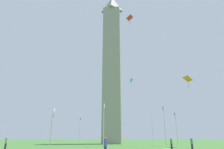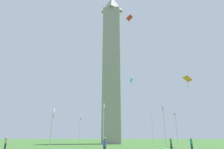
% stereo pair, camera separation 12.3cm
% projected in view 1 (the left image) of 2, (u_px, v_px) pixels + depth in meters
% --- Properties ---
extents(ground_plane, '(260.00, 260.00, 0.00)m').
position_uv_depth(ground_plane, '(112.00, 144.00, 50.39)').
color(ground_plane, '#3D6B2D').
extents(obelisk_monument, '(4.99, 4.99, 45.34)m').
position_uv_depth(obelisk_monument, '(112.00, 62.00, 57.28)').
color(obelisk_monument, gray).
rests_on(obelisk_monument, ground).
extents(flagpole_n, '(1.12, 0.14, 7.90)m').
position_uv_depth(flagpole_n, '(116.00, 129.00, 67.53)').
color(flagpole_n, silver).
rests_on(flagpole_n, ground).
extents(flagpole_ne, '(1.12, 0.14, 7.90)m').
position_uv_depth(flagpole_ne, '(80.00, 129.00, 63.93)').
color(flagpole_ne, silver).
rests_on(flagpole_ne, ground).
extents(flagpole_e, '(1.12, 0.14, 7.90)m').
position_uv_depth(flagpole_e, '(51.00, 127.00, 53.21)').
color(flagpole_e, silver).
rests_on(flagpole_e, ground).
extents(flagpole_se, '(1.12, 0.14, 7.90)m').
position_uv_depth(flagpole_se, '(52.00, 124.00, 41.64)').
color(flagpole_se, silver).
rests_on(flagpole_se, ground).
extents(flagpole_s, '(1.12, 0.14, 7.90)m').
position_uv_depth(flagpole_s, '(104.00, 122.00, 36.00)').
color(flagpole_s, silver).
rests_on(flagpole_s, ground).
extents(flagpole_sw, '(1.12, 0.14, 7.90)m').
position_uv_depth(flagpole_sw, '(164.00, 123.00, 39.59)').
color(flagpole_sw, silver).
rests_on(flagpole_sw, ground).
extents(flagpole_w, '(1.12, 0.14, 7.90)m').
position_uv_depth(flagpole_w, '(176.00, 126.00, 50.31)').
color(flagpole_w, silver).
rests_on(flagpole_w, ground).
extents(flagpole_nw, '(1.12, 0.14, 7.90)m').
position_uv_depth(flagpole_nw, '(152.00, 128.00, 61.88)').
color(flagpole_nw, silver).
rests_on(flagpole_nw, ground).
extents(person_green_shirt, '(0.32, 0.32, 1.59)m').
position_uv_depth(person_green_shirt, '(171.00, 144.00, 28.81)').
color(person_green_shirt, '#2D2D38').
rests_on(person_green_shirt, ground).
extents(person_teal_shirt, '(0.32, 0.32, 1.68)m').
position_uv_depth(person_teal_shirt, '(192.00, 144.00, 27.61)').
color(person_teal_shirt, '#2D2D38').
rests_on(person_teal_shirt, ground).
extents(person_gray_shirt, '(0.32, 0.32, 1.77)m').
position_uv_depth(person_gray_shirt, '(6.00, 143.00, 29.35)').
color(person_gray_shirt, '#2D2D38').
rests_on(person_gray_shirt, ground).
extents(person_blue_shirt, '(0.32, 0.32, 1.70)m').
position_uv_depth(person_blue_shirt, '(105.00, 146.00, 20.07)').
color(person_blue_shirt, '#2D2D38').
rests_on(person_blue_shirt, ground).
extents(kite_red_diamond, '(1.47, 1.41, 1.88)m').
position_uv_depth(kite_red_diamond, '(130.00, 18.00, 37.58)').
color(kite_red_diamond, red).
extents(kite_orange_diamond, '(1.88, 1.77, 2.51)m').
position_uv_depth(kite_orange_diamond, '(188.00, 79.00, 38.28)').
color(kite_orange_diamond, orange).
extents(kite_cyan_box, '(0.66, 0.79, 1.58)m').
position_uv_depth(kite_cyan_box, '(131.00, 80.00, 46.14)').
color(kite_cyan_box, '#33C6D1').
extents(picnic_blanket_near_first_person, '(2.26, 2.13, 0.01)m').
position_uv_depth(picnic_blanket_near_first_person, '(167.00, 148.00, 30.74)').
color(picnic_blanket_near_first_person, green).
rests_on(picnic_blanket_near_first_person, ground).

